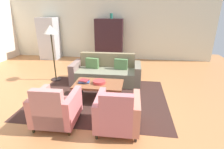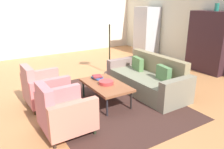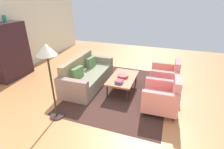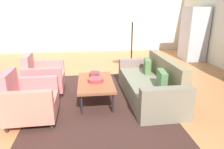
# 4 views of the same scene
# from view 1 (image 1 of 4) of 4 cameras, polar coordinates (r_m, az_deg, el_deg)

# --- Properties ---
(ground_plane) EXTENTS (11.02, 11.02, 0.00)m
(ground_plane) POSITION_cam_1_polar(r_m,az_deg,el_deg) (4.57, -9.59, -7.73)
(ground_plane) COLOR #B97948
(wall_back) EXTENTS (9.18, 0.12, 2.80)m
(wall_back) POSITION_cam_1_polar(r_m,az_deg,el_deg) (8.09, -1.38, 15.19)
(wall_back) COLOR beige
(wall_back) RESTS_ON ground
(area_rug) EXTENTS (3.40, 2.60, 0.01)m
(area_rug) POSITION_cam_1_polar(r_m,az_deg,el_deg) (4.54, -4.19, -7.60)
(area_rug) COLOR #3B241E
(area_rug) RESTS_ON ground
(couch) EXTENTS (2.11, 0.93, 0.86)m
(couch) POSITION_cam_1_polar(r_m,az_deg,el_deg) (5.45, -1.84, 0.61)
(couch) COLOR gray
(couch) RESTS_ON ground
(coffee_table) EXTENTS (1.20, 0.70, 0.43)m
(coffee_table) POSITION_cam_1_polar(r_m,az_deg,el_deg) (4.33, -4.46, -3.33)
(coffee_table) COLOR black
(coffee_table) RESTS_ON ground
(armchair_left) EXTENTS (0.83, 0.83, 0.88)m
(armchair_left) POSITION_cam_1_polar(r_m,az_deg,el_deg) (3.55, -18.16, -10.90)
(armchair_left) COLOR #2F2A1F
(armchair_left) RESTS_ON ground
(armchair_right) EXTENTS (0.81, 0.81, 0.88)m
(armchair_right) POSITION_cam_1_polar(r_m,az_deg,el_deg) (3.25, 1.81, -12.98)
(armchair_right) COLOR #2E2520
(armchair_right) RESTS_ON ground
(fruit_bowl) EXTENTS (0.31, 0.31, 0.07)m
(fruit_bowl) POSITION_cam_1_polar(r_m,az_deg,el_deg) (4.29, -4.24, -2.47)
(fruit_bowl) COLOR #BC3939
(fruit_bowl) RESTS_ON coffee_table
(book_stack) EXTENTS (0.29, 0.23, 0.07)m
(book_stack) POSITION_cam_1_polar(r_m,az_deg,el_deg) (4.38, -9.20, -2.20)
(book_stack) COLOR #3B5693
(book_stack) RESTS_ON coffee_table
(cabinet) EXTENTS (1.20, 0.51, 1.80)m
(cabinet) POSITION_cam_1_polar(r_m,az_deg,el_deg) (7.80, -0.96, 11.30)
(cabinet) COLOR #301A20
(cabinet) RESTS_ON ground
(vase_tall) EXTENTS (0.12, 0.12, 0.22)m
(vase_tall) POSITION_cam_1_polar(r_m,az_deg,el_deg) (7.69, -0.24, 18.71)
(vase_tall) COLOR #20715D
(vase_tall) RESTS_ON cabinet
(refrigerator) EXTENTS (0.80, 0.73, 1.85)m
(refrigerator) POSITION_cam_1_polar(r_m,az_deg,el_deg) (8.56, -19.94, 11.09)
(refrigerator) COLOR #B7BABF
(refrigerator) RESTS_ON ground
(floor_lamp) EXTENTS (0.40, 0.40, 1.72)m
(floor_lamp) POSITION_cam_1_polar(r_m,az_deg,el_deg) (5.61, -19.47, 12.23)
(floor_lamp) COLOR #2E201F
(floor_lamp) RESTS_ON ground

